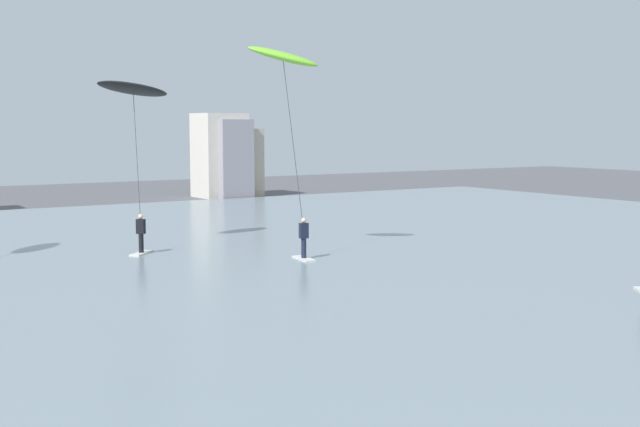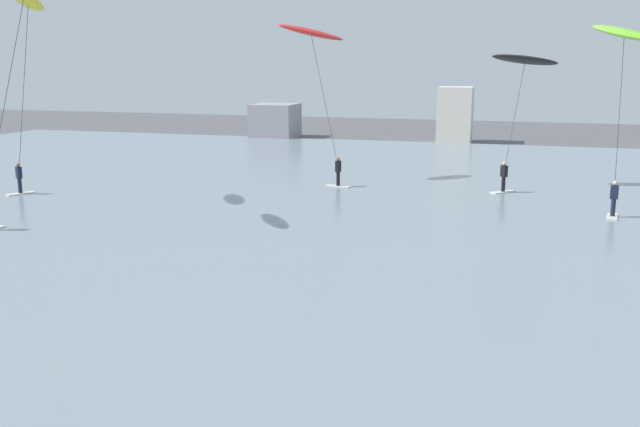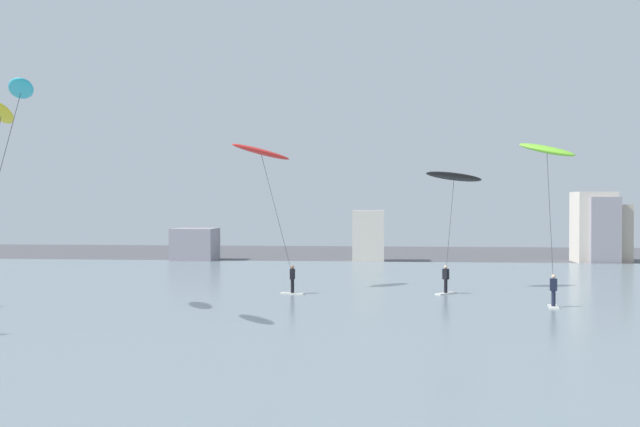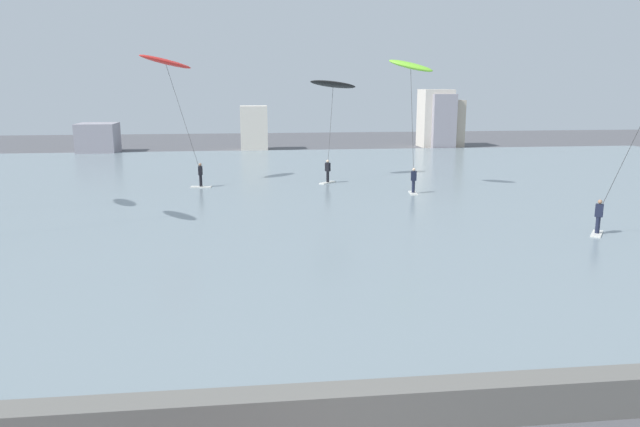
% 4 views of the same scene
% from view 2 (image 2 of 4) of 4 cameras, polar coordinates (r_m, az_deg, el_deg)
% --- Properties ---
extents(water_bay, '(84.00, 52.00, 0.10)m').
position_cam_2_polar(water_bay, '(35.04, 7.65, 0.80)').
color(water_bay, gray).
rests_on(water_bay, ground).
extents(far_shore_buildings, '(41.27, 5.36, 6.38)m').
position_cam_2_polar(far_shore_buildings, '(62.02, 20.70, 7.50)').
color(far_shore_buildings, gray).
rests_on(far_shore_buildings, ground).
extents(kitesurfer_red, '(4.87, 4.22, 9.01)m').
position_cam_2_polar(kitesurfer_red, '(41.01, -0.57, 13.69)').
color(kitesurfer_red, silver).
rests_on(kitesurfer_red, water_bay).
extents(kitesurfer_cyan, '(2.99, 4.05, 10.38)m').
position_cam_2_polar(kitesurfer_cyan, '(31.85, -22.87, 15.24)').
color(kitesurfer_cyan, silver).
rests_on(kitesurfer_cyan, water_bay).
extents(kitesurfer_black, '(3.79, 4.18, 7.34)m').
position_cam_2_polar(kitesurfer_black, '(40.22, 16.07, 11.13)').
color(kitesurfer_black, silver).
rests_on(kitesurfer_black, water_bay).
extents(kitesurfer_yellow, '(3.71, 3.38, 10.08)m').
position_cam_2_polar(kitesurfer_yellow, '(37.41, -22.53, 13.89)').
color(kitesurfer_yellow, silver).
rests_on(kitesurfer_yellow, water_bay).
extents(kitesurfer_lime, '(3.05, 3.30, 8.62)m').
position_cam_2_polar(kitesurfer_lime, '(34.76, 23.23, 11.85)').
color(kitesurfer_lime, silver).
rests_on(kitesurfer_lime, water_bay).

